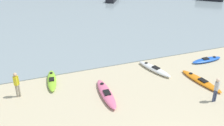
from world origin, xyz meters
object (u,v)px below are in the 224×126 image
kayak_on_sand_4 (106,93)px  person_near_waterline (17,83)px  kayak_on_sand_0 (154,69)px  kayak_on_sand_3 (52,80)px  kayak_on_sand_5 (201,81)px  kayak_on_sand_2 (207,60)px  person_near_foreground (216,89)px

kayak_on_sand_4 → person_near_waterline: size_ratio=2.08×
kayak_on_sand_0 → kayak_on_sand_3: (-7.45, 0.91, 0.00)m
kayak_on_sand_0 → kayak_on_sand_5: kayak_on_sand_0 is taller
kayak_on_sand_2 → person_near_waterline: person_near_waterline is taller
person_near_foreground → person_near_waterline: bearing=157.4°
kayak_on_sand_4 → person_near_foreground: size_ratio=2.20×
person_near_foreground → kayak_on_sand_3: bearing=147.7°
kayak_on_sand_4 → person_near_waterline: 5.57m
kayak_on_sand_0 → person_near_foreground: 5.07m
kayak_on_sand_0 → kayak_on_sand_3: bearing=173.0°
kayak_on_sand_3 → kayak_on_sand_4: size_ratio=0.83×
kayak_on_sand_2 → kayak_on_sand_4: 9.38m
kayak_on_sand_2 → kayak_on_sand_5: bearing=-134.1°
person_near_waterline → kayak_on_sand_3: bearing=24.6°
kayak_on_sand_3 → kayak_on_sand_5: 10.27m
kayak_on_sand_4 → person_near_waterline: bearing=160.7°
kayak_on_sand_3 → person_near_waterline: (-2.22, -1.02, 0.81)m
kayak_on_sand_2 → kayak_on_sand_3: kayak_on_sand_3 is taller
kayak_on_sand_2 → person_near_foreground: bearing=-123.8°
kayak_on_sand_0 → kayak_on_sand_2: kayak_on_sand_0 is taller
kayak_on_sand_5 → kayak_on_sand_2: bearing=45.9°
kayak_on_sand_3 → person_near_waterline: size_ratio=1.74×
kayak_on_sand_2 → kayak_on_sand_3: size_ratio=0.94×
kayak_on_sand_4 → kayak_on_sand_5: kayak_on_sand_4 is taller
kayak_on_sand_4 → person_near_foreground: 6.69m
kayak_on_sand_5 → person_near_waterline: bearing=168.1°
person_near_foreground → person_near_waterline: 12.14m
kayak_on_sand_0 → kayak_on_sand_2: size_ratio=1.14×
kayak_on_sand_4 → kayak_on_sand_5: (6.66, -0.69, -0.04)m
kayak_on_sand_3 → kayak_on_sand_4: 4.12m
kayak_on_sand_3 → kayak_on_sand_4: bearing=-43.5°
kayak_on_sand_0 → person_near_foreground: size_ratio=1.98×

